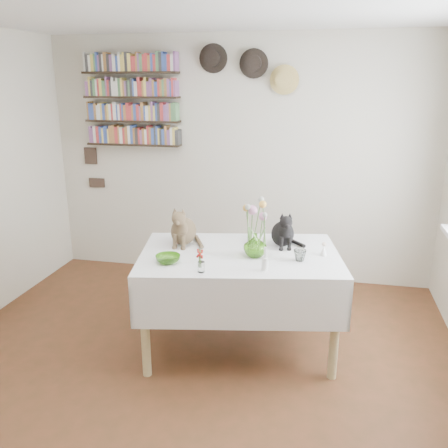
% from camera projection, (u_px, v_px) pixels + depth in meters
% --- Properties ---
extents(room, '(4.08, 4.58, 2.58)m').
position_uv_depth(room, '(169.00, 221.00, 2.79)').
color(room, brown).
rests_on(room, ground).
extents(dining_table, '(1.64, 1.21, 0.80)m').
position_uv_depth(dining_table, '(239.00, 277.00, 3.62)').
color(dining_table, white).
rests_on(dining_table, room).
extents(tabby_cat, '(0.22, 0.28, 0.33)m').
position_uv_depth(tabby_cat, '(183.00, 224.00, 3.73)').
color(tabby_cat, '#7E6347').
rests_on(tabby_cat, dining_table).
extents(black_cat, '(0.26, 0.30, 0.29)m').
position_uv_depth(black_cat, '(283.00, 227.00, 3.70)').
color(black_cat, black).
rests_on(black_cat, dining_table).
extents(flower_vase, '(0.23, 0.23, 0.18)m').
position_uv_depth(flower_vase, '(255.00, 245.00, 3.48)').
color(flower_vase, '#84CE43').
rests_on(flower_vase, dining_table).
extents(green_bowl, '(0.18, 0.18, 0.06)m').
position_uv_depth(green_bowl, '(168.00, 259.00, 3.37)').
color(green_bowl, '#84CE43').
rests_on(green_bowl, dining_table).
extents(drinking_glass, '(0.10, 0.10, 0.09)m').
position_uv_depth(drinking_glass, '(300.00, 255.00, 3.40)').
color(drinking_glass, white).
rests_on(drinking_glass, dining_table).
extents(candlestick, '(0.05, 0.05, 0.17)m').
position_uv_depth(candlestick, '(265.00, 263.00, 3.23)').
color(candlestick, white).
rests_on(candlestick, dining_table).
extents(berry_jar, '(0.05, 0.05, 0.19)m').
position_uv_depth(berry_jar, '(201.00, 261.00, 3.19)').
color(berry_jar, white).
rests_on(berry_jar, dining_table).
extents(porcelain_figurine, '(0.05, 0.05, 0.10)m').
position_uv_depth(porcelain_figurine, '(324.00, 250.00, 3.51)').
color(porcelain_figurine, white).
rests_on(porcelain_figurine, dining_table).
extents(flower_bouquet, '(0.17, 0.13, 0.39)m').
position_uv_depth(flower_bouquet, '(256.00, 212.00, 3.41)').
color(flower_bouquet, '#4C7233').
rests_on(flower_bouquet, flower_vase).
extents(bookshelf_unit, '(1.00, 0.16, 0.91)m').
position_uv_depth(bookshelf_unit, '(132.00, 101.00, 4.86)').
color(bookshelf_unit, black).
rests_on(bookshelf_unit, room).
extents(wall_hats, '(0.98, 0.09, 0.48)m').
position_uv_depth(wall_hats, '(250.00, 67.00, 4.55)').
color(wall_hats, black).
rests_on(wall_hats, room).
extents(wall_art_plaques, '(0.21, 0.02, 0.44)m').
position_uv_depth(wall_art_plaques, '(93.00, 167.00, 5.24)').
color(wall_art_plaques, '#38281E').
rests_on(wall_art_plaques, room).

